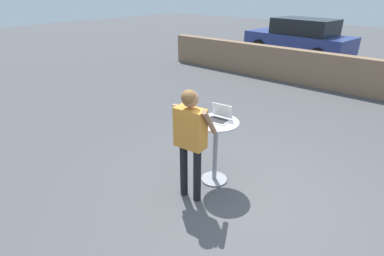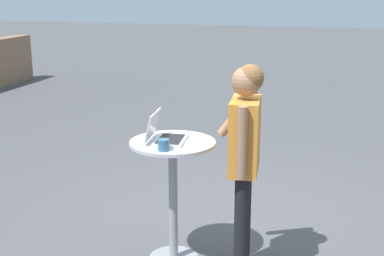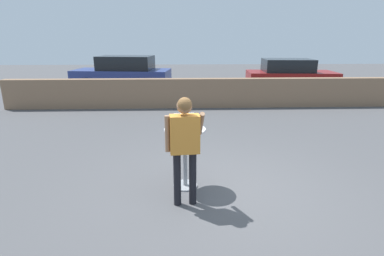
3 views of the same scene
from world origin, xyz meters
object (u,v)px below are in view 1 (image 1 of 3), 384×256
object	(u,v)px
laptop	(219,117)
standing_person	(190,133)
parked_car_near_street	(300,38)
cafe_table	(216,142)
coffee_mug	(203,115)

from	to	relation	value
laptop	standing_person	bearing A→B (deg)	-90.69
laptop	parked_car_near_street	xyz separation A→B (m)	(-2.76, 9.72, -0.24)
cafe_table	standing_person	xyz separation A→B (m)	(-0.01, -0.57, 0.36)
cafe_table	parked_car_near_street	distance (m)	10.17
cafe_table	laptop	world-z (taller)	laptop
cafe_table	standing_person	world-z (taller)	standing_person
standing_person	parked_car_near_street	bearing A→B (deg)	104.89
laptop	cafe_table	bearing A→B (deg)	-85.56
cafe_table	parked_car_near_street	bearing A→B (deg)	105.78
cafe_table	parked_car_near_street	world-z (taller)	parked_car_near_street
cafe_table	coffee_mug	bearing A→B (deg)	-177.94
coffee_mug	parked_car_near_street	size ratio (longest dim) A/B	0.03
coffee_mug	parked_car_near_street	world-z (taller)	parked_car_near_street
cafe_table	coffee_mug	size ratio (longest dim) A/B	8.70
standing_person	parked_car_near_street	distance (m)	10.71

